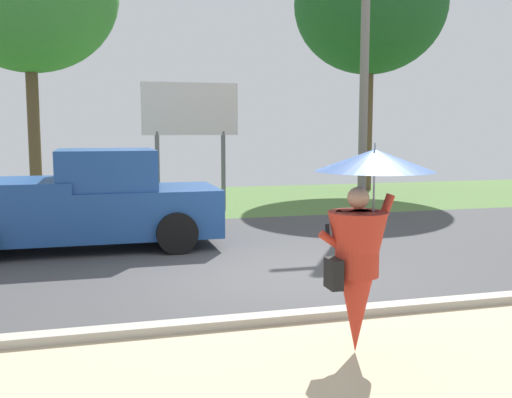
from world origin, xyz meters
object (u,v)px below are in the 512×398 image
Objects in this scene: pickup_truck at (82,203)px; roadside_billboard at (190,118)px; monk_pedestrian at (362,238)px; tree_center_back at (370,5)px; utility_pole at (365,60)px.

pickup_truck is 1.49× the size of roadside_billboard.
tree_center_back is (7.15, 14.70, 5.54)m from monk_pedestrian.
utility_pole is at bearing 61.32° from monk_pedestrian.
monk_pedestrian is at bearing -115.37° from utility_pole.
tree_center_back is at bearing 60.74° from monk_pedestrian.
tree_center_back is at bearing 62.97° from utility_pole.
utility_pole is at bearing -10.87° from roadside_billboard.
pickup_truck is 0.56× the size of tree_center_back.
monk_pedestrian is at bearing -89.56° from roadside_billboard.
tree_center_back reaches higher than pickup_truck.
tree_center_back is at bearing 29.97° from roadside_billboard.
pickup_truck is at bearing 111.12° from monk_pedestrian.
tree_center_back is (2.59, 5.07, 2.59)m from utility_pole.
utility_pole is 2.26× the size of roadside_billboard.
utility_pole is at bearing 27.00° from pickup_truck.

